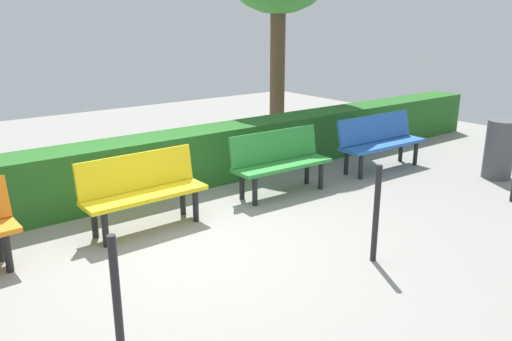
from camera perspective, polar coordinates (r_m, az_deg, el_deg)
name	(u,v)px	position (r m, az deg, el deg)	size (l,w,h in m)	color
ground_plane	(183,247)	(5.51, -8.20, -8.53)	(17.28, 17.28, 0.00)	gray
bench_blue	(380,139)	(8.33, 13.74, 3.42)	(1.62, 0.51, 0.86)	blue
bench_green	(280,159)	(6.96, 2.66, 1.26)	(1.46, 0.51, 0.86)	#2D8C38
bench_yellow	(142,188)	(5.93, -12.66, -1.95)	(1.43, 0.48, 0.86)	yellow
hedge_row	(176,161)	(7.26, -8.95, 1.06)	(13.28, 0.63, 0.80)	#266023
railing_post_mid	(376,214)	(5.12, 13.36, -4.78)	(0.06, 0.06, 1.00)	black
railing_post_far	(117,304)	(3.65, -15.36, -14.23)	(0.06, 0.06, 1.00)	black
trash_bin	(499,150)	(8.47, 25.69, 2.14)	(0.42, 0.42, 0.88)	#4C4C51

